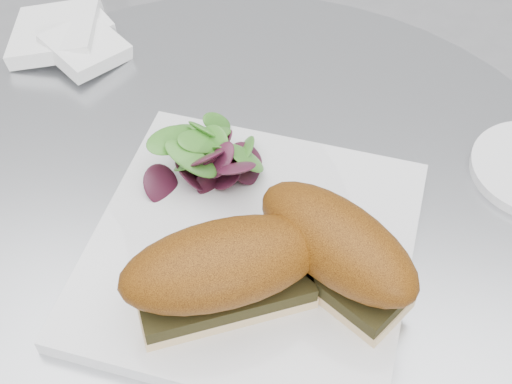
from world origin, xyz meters
TOP-DOWN VIEW (x-y plane):
  - table at (0.00, 0.00)m, footprint 0.70×0.70m
  - plate at (0.02, -0.04)m, footprint 0.30×0.30m
  - sandwich_left at (0.01, -0.09)m, footprint 0.17×0.13m
  - sandwich_right at (0.09, -0.06)m, footprint 0.16×0.14m
  - salad at (-0.03, 0.04)m, footprint 0.10×0.10m
  - napkin at (-0.22, 0.21)m, footprint 0.14×0.14m

SIDE VIEW (x-z plane):
  - table at x=0.00m, z-range 0.12..0.85m
  - plate at x=0.02m, z-range 0.73..0.75m
  - napkin at x=-0.22m, z-range 0.73..0.75m
  - salad at x=-0.03m, z-range 0.75..0.80m
  - sandwich_left at x=0.01m, z-range 0.75..0.83m
  - sandwich_right at x=0.09m, z-range 0.75..0.83m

